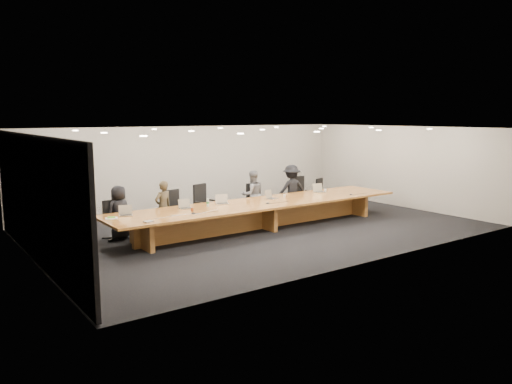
{
  "coord_description": "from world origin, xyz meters",
  "views": [
    {
      "loc": [
        -8.17,
        -11.09,
        3.15
      ],
      "look_at": [
        0.0,
        0.3,
        1.0
      ],
      "focal_mm": 35.0,
      "sensor_mm": 36.0,
      "label": 1
    }
  ],
  "objects_px": {
    "water_bottle": "(208,203)",
    "mic_left": "(193,213)",
    "person_d": "(291,190)",
    "chair_mid_left": "(206,204)",
    "chair_right": "(301,194)",
    "chair_far_left": "(115,220)",
    "paper_cup_near": "(285,196)",
    "conference_table": "(262,210)",
    "laptop_a": "(126,210)",
    "person_a": "(119,212)",
    "laptop_d": "(272,194)",
    "chair_far_right": "(325,193)",
    "person_c": "(252,195)",
    "laptop_e": "(320,188)",
    "amber_mug": "(192,210)",
    "mic_center": "(268,203)",
    "chair_mid_right": "(256,201)",
    "chair_left": "(177,210)",
    "person_b": "(163,207)",
    "laptop_b": "(186,204)",
    "paper_cup_far": "(325,190)",
    "mic_right": "(351,194)",
    "laptop_c": "(222,199)",
    "av_box": "(148,222)"
  },
  "relations": [
    {
      "from": "mic_right",
      "to": "chair_mid_left",
      "type": "bearing_deg",
      "value": 155.02
    },
    {
      "from": "chair_left",
      "to": "person_a",
      "type": "distance_m",
      "value": 1.69
    },
    {
      "from": "paper_cup_far",
      "to": "laptop_e",
      "type": "bearing_deg",
      "value": 166.38
    },
    {
      "from": "conference_table",
      "to": "chair_far_right",
      "type": "relative_size",
      "value": 8.65
    },
    {
      "from": "laptop_e",
      "to": "amber_mug",
      "type": "height_order",
      "value": "laptop_e"
    },
    {
      "from": "person_b",
      "to": "laptop_b",
      "type": "bearing_deg",
      "value": 97.64
    },
    {
      "from": "chair_mid_left",
      "to": "mic_left",
      "type": "bearing_deg",
      "value": -145.91
    },
    {
      "from": "person_b",
      "to": "paper_cup_near",
      "type": "bearing_deg",
      "value": 153.33
    },
    {
      "from": "laptop_c",
      "to": "laptop_e",
      "type": "bearing_deg",
      "value": 20.47
    },
    {
      "from": "amber_mug",
      "to": "paper_cup_near",
      "type": "distance_m",
      "value": 3.3
    },
    {
      "from": "water_bottle",
      "to": "mic_left",
      "type": "relative_size",
      "value": 1.68
    },
    {
      "from": "amber_mug",
      "to": "conference_table",
      "type": "bearing_deg",
      "value": 1.39
    },
    {
      "from": "chair_mid_right",
      "to": "mic_center",
      "type": "xyz_separation_m",
      "value": [
        -0.62,
        -1.45,
        0.21
      ]
    },
    {
      "from": "chair_far_left",
      "to": "mic_center",
      "type": "distance_m",
      "value": 4.09
    },
    {
      "from": "chair_right",
      "to": "av_box",
      "type": "distance_m",
      "value": 6.51
    },
    {
      "from": "chair_far_left",
      "to": "laptop_c",
      "type": "bearing_deg",
      "value": -21.49
    },
    {
      "from": "mic_center",
      "to": "chair_mid_right",
      "type": "bearing_deg",
      "value": 66.73
    },
    {
      "from": "av_box",
      "to": "mic_right",
      "type": "relative_size",
      "value": 1.65
    },
    {
      "from": "laptop_e",
      "to": "water_bottle",
      "type": "bearing_deg",
      "value": -171.46
    },
    {
      "from": "chair_far_left",
      "to": "paper_cup_near",
      "type": "xyz_separation_m",
      "value": [
        4.86,
        -0.91,
        0.28
      ]
    },
    {
      "from": "chair_far_left",
      "to": "mic_left",
      "type": "distance_m",
      "value": 2.13
    },
    {
      "from": "person_a",
      "to": "paper_cup_near",
      "type": "height_order",
      "value": "person_a"
    },
    {
      "from": "laptop_b",
      "to": "laptop_c",
      "type": "xyz_separation_m",
      "value": [
        1.14,
        0.03,
        0.01
      ]
    },
    {
      "from": "chair_far_right",
      "to": "laptop_d",
      "type": "height_order",
      "value": "chair_far_right"
    },
    {
      "from": "mic_center",
      "to": "chair_right",
      "type": "bearing_deg",
      "value": 31.27
    },
    {
      "from": "water_bottle",
      "to": "amber_mug",
      "type": "height_order",
      "value": "water_bottle"
    },
    {
      "from": "chair_mid_left",
      "to": "person_b",
      "type": "height_order",
      "value": "person_b"
    },
    {
      "from": "paper_cup_near",
      "to": "chair_mid_right",
      "type": "bearing_deg",
      "value": 115.66
    },
    {
      "from": "person_a",
      "to": "laptop_d",
      "type": "bearing_deg",
      "value": 153.27
    },
    {
      "from": "chair_mid_left",
      "to": "chair_right",
      "type": "relative_size",
      "value": 1.02
    },
    {
      "from": "person_a",
      "to": "chair_right",
      "type": "bearing_deg",
      "value": 166.04
    },
    {
      "from": "person_d",
      "to": "mic_left",
      "type": "height_order",
      "value": "person_d"
    },
    {
      "from": "paper_cup_far",
      "to": "chair_mid_right",
      "type": "bearing_deg",
      "value": 159.39
    },
    {
      "from": "person_c",
      "to": "laptop_a",
      "type": "relative_size",
      "value": 4.64
    },
    {
      "from": "av_box",
      "to": "paper_cup_near",
      "type": "bearing_deg",
      "value": -0.9
    },
    {
      "from": "person_a",
      "to": "amber_mug",
      "type": "xyz_separation_m",
      "value": [
        1.45,
        -1.22,
        0.1
      ]
    },
    {
      "from": "conference_table",
      "to": "laptop_a",
      "type": "bearing_deg",
      "value": 174.19
    },
    {
      "from": "conference_table",
      "to": "mic_right",
      "type": "xyz_separation_m",
      "value": [
        2.98,
        -0.54,
        0.24
      ]
    },
    {
      "from": "laptop_a",
      "to": "laptop_d",
      "type": "distance_m",
      "value": 4.38
    },
    {
      "from": "person_c",
      "to": "mic_left",
      "type": "relative_size",
      "value": 11.83
    },
    {
      "from": "mic_left",
      "to": "mic_right",
      "type": "relative_size",
      "value": 1.07
    },
    {
      "from": "chair_far_left",
      "to": "paper_cup_near",
      "type": "bearing_deg",
      "value": -16.08
    },
    {
      "from": "paper_cup_far",
      "to": "mic_left",
      "type": "xyz_separation_m",
      "value": [
        -5.13,
        -0.72,
        -0.03
      ]
    },
    {
      "from": "person_a",
      "to": "paper_cup_near",
      "type": "relative_size",
      "value": 16.07
    },
    {
      "from": "laptop_d",
      "to": "laptop_e",
      "type": "bearing_deg",
      "value": -18.98
    },
    {
      "from": "chair_far_right",
      "to": "laptop_a",
      "type": "distance_m",
      "value": 7.49
    },
    {
      "from": "laptop_a",
      "to": "person_c",
      "type": "bearing_deg",
      "value": 29.65
    },
    {
      "from": "person_c",
      "to": "av_box",
      "type": "xyz_separation_m",
      "value": [
        -4.25,
        -1.91,
        0.02
      ]
    },
    {
      "from": "laptop_e",
      "to": "laptop_b",
      "type": "bearing_deg",
      "value": -172.73
    },
    {
      "from": "chair_far_left",
      "to": "laptop_a",
      "type": "bearing_deg",
      "value": -95.4
    }
  ]
}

